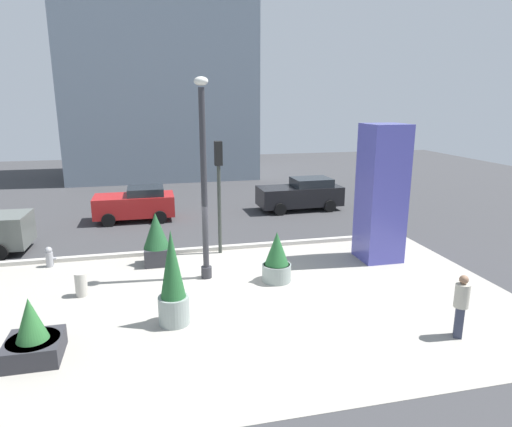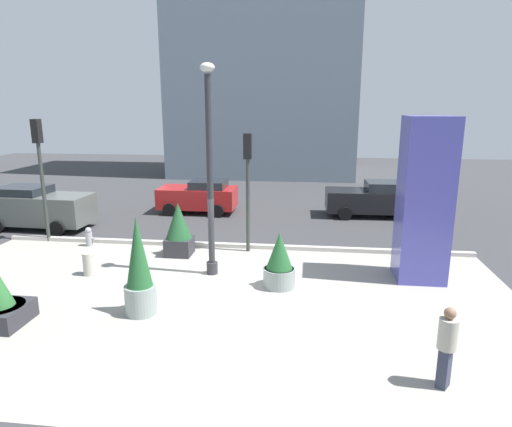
% 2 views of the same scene
% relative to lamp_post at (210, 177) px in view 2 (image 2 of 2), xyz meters
% --- Properties ---
extents(ground_plane, '(60.00, 60.00, 0.00)m').
position_rel_lamp_post_xyz_m(ground_plane, '(0.10, 3.67, -3.19)').
color(ground_plane, '#38383A').
extents(plaza_pavement, '(18.00, 10.00, 0.02)m').
position_rel_lamp_post_xyz_m(plaza_pavement, '(0.10, -2.33, -3.19)').
color(plaza_pavement, '#9E998E').
rests_on(plaza_pavement, ground_plane).
extents(curb_strip, '(18.00, 0.24, 0.16)m').
position_rel_lamp_post_xyz_m(curb_strip, '(0.10, 2.79, -3.11)').
color(curb_strip, '#B7B2A8').
rests_on(curb_strip, ground_plane).
extents(lamp_post, '(0.44, 0.44, 6.56)m').
position_rel_lamp_post_xyz_m(lamp_post, '(0.00, 0.00, 0.00)').
color(lamp_post, '#2D2D33').
rests_on(lamp_post, ground_plane).
extents(art_pillar_blue, '(1.44, 1.44, 5.04)m').
position_rel_lamp_post_xyz_m(art_pillar_blue, '(6.55, 0.43, -0.67)').
color(art_pillar_blue, '#4C4CAD').
rests_on(art_pillar_blue, ground_plane).
extents(potted_plant_curbside, '(0.96, 0.96, 1.70)m').
position_rel_lamp_post_xyz_m(potted_plant_curbside, '(2.23, -0.81, -2.42)').
color(potted_plant_curbside, gray).
rests_on(potted_plant_curbside, ground_plane).
extents(potted_plant_by_pillar, '(0.83, 0.83, 2.64)m').
position_rel_lamp_post_xyz_m(potted_plant_by_pillar, '(-1.24, -3.02, -2.01)').
color(potted_plant_by_pillar, gray).
rests_on(potted_plant_by_pillar, ground_plane).
extents(potted_plant_mid_plaza, '(0.94, 0.94, 1.94)m').
position_rel_lamp_post_xyz_m(potted_plant_mid_plaza, '(-1.59, 1.70, -2.22)').
color(potted_plant_mid_plaza, '#2D2D33').
rests_on(potted_plant_mid_plaza, ground_plane).
extents(fire_hydrant, '(0.36, 0.26, 0.75)m').
position_rel_lamp_post_xyz_m(fire_hydrant, '(-5.37, 2.32, -2.83)').
color(fire_hydrant, '#99999E').
rests_on(fire_hydrant, ground_plane).
extents(concrete_bollard, '(0.36, 0.36, 0.75)m').
position_rel_lamp_post_xyz_m(concrete_bollard, '(-3.92, -0.58, -2.82)').
color(concrete_bollard, '#B2ADA3').
rests_on(concrete_bollard, ground_plane).
extents(traffic_light_far_side, '(0.28, 0.42, 4.37)m').
position_rel_lamp_post_xyz_m(traffic_light_far_side, '(0.84, 2.44, -0.23)').
color(traffic_light_far_side, '#333833').
rests_on(traffic_light_far_side, ground_plane).
extents(traffic_light_corner, '(0.28, 0.42, 4.82)m').
position_rel_lamp_post_xyz_m(traffic_light_corner, '(-7.30, 2.74, 0.03)').
color(traffic_light_corner, '#333833').
rests_on(traffic_light_corner, ground_plane).
extents(car_far_lane, '(3.85, 2.09, 1.66)m').
position_rel_lamp_post_xyz_m(car_far_lane, '(-2.47, 8.30, -2.35)').
color(car_far_lane, red).
rests_on(car_far_lane, ground_plane).
extents(car_curb_east, '(4.55, 2.17, 1.72)m').
position_rel_lamp_post_xyz_m(car_curb_east, '(6.24, 8.56, -2.33)').
color(car_curb_east, black).
rests_on(car_curb_east, ground_plane).
extents(car_passing_lane, '(4.60, 2.22, 1.87)m').
position_rel_lamp_post_xyz_m(car_passing_lane, '(-8.80, 4.50, -2.24)').
color(car_passing_lane, '#565B56').
rests_on(car_passing_lane, ground_plane).
extents(pedestrian_by_curb, '(0.50, 0.50, 1.67)m').
position_rel_lamp_post_xyz_m(pedestrian_by_curb, '(5.75, -5.36, -2.27)').
color(pedestrian_by_curb, '#33384C').
rests_on(pedestrian_by_curb, ground_plane).
extents(highrise_across_street, '(13.71, 8.25, 24.66)m').
position_rel_lamp_post_xyz_m(highrise_across_street, '(-0.61, 22.22, 9.14)').
color(highrise_across_street, gray).
rests_on(highrise_across_street, ground_plane).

